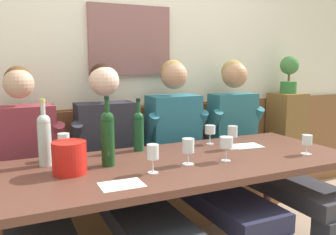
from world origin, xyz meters
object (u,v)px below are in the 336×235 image
object	(u,v)px
person_center_left_seat	(258,147)
ice_bucket	(69,158)
dining_table	(180,173)
wine_bottle_amber_mid	(139,129)
person_left_seat	(28,183)
wall_bench	(139,193)
person_center_right_seat	(194,154)
wine_glass_center_rear	(64,141)
wine_glass_near_bucket	(153,153)
wine_glass_mid_right	(307,141)
wine_glass_center_front	(226,143)
wine_glass_right_end	(233,132)
wine_bottle_green_tall	(44,138)
person_right_seat	(120,166)
potted_plant	(289,72)
wine_glass_left_end	(188,146)
wine_bottle_clear_water	(108,136)
wine_glass_mid_left	(210,130)

from	to	relation	value
person_center_left_seat	ice_bucket	xyz separation A→B (m)	(-1.51, -0.30, 0.17)
dining_table	wine_bottle_amber_mid	bearing A→B (deg)	111.92
person_left_seat	wall_bench	bearing A→B (deg)	24.66
person_center_right_seat	wine_glass_center_rear	world-z (taller)	person_center_right_seat
wine_glass_near_bucket	wine_glass_mid_right	bearing A→B (deg)	-3.27
wine_glass_center_front	wine_glass_right_end	bearing A→B (deg)	47.84
person_left_seat	wine_bottle_green_tall	xyz separation A→B (m)	(0.10, -0.08, 0.28)
person_right_seat	person_center_right_seat	distance (m)	0.56
wine_glass_center_rear	ice_bucket	bearing A→B (deg)	-93.86
person_center_left_seat	wine_glass_right_end	size ratio (longest dim) A/B	8.39
potted_plant	dining_table	bearing A→B (deg)	-154.32
person_center_left_seat	wine_bottle_green_tall	size ratio (longest dim) A/B	3.46
wine_glass_center_front	wine_glass_right_end	xyz separation A→B (m)	(0.21, 0.23, 0.01)
person_right_seat	potted_plant	size ratio (longest dim) A/B	3.73
person_center_right_seat	wine_glass_left_end	bearing A→B (deg)	-122.87
wine_glass_left_end	ice_bucket	bearing A→B (deg)	169.44
person_center_left_seat	wine_bottle_clear_water	xyz separation A→B (m)	(-1.28, -0.25, 0.25)
person_center_right_seat	wine_bottle_clear_water	distance (m)	0.80
wall_bench	wine_glass_mid_left	size ratio (longest dim) A/B	17.98
person_right_seat	wine_glass_right_end	bearing A→B (deg)	-17.38
dining_table	person_center_left_seat	world-z (taller)	person_center_left_seat
dining_table	wine_glass_left_end	distance (m)	0.20
wine_glass_near_bucket	ice_bucket	bearing A→B (deg)	155.41
wine_glass_mid_left	potted_plant	distance (m)	1.28
wine_bottle_green_tall	wine_glass_mid_right	size ratio (longest dim) A/B	3.03
wall_bench	person_right_seat	bearing A→B (deg)	-126.06
person_center_right_seat	wine_glass_right_end	xyz separation A→B (m)	(0.16, -0.25, 0.19)
wine_glass_right_end	wine_glass_mid_right	bearing A→B (deg)	-42.71
person_center_left_seat	wine_glass_right_end	distance (m)	0.51
wine_glass_center_front	wine_glass_near_bucket	bearing A→B (deg)	-176.39
wine_glass_right_end	wine_glass_left_end	xyz separation A→B (m)	(-0.45, -0.20, -0.01)
wall_bench	wine_glass_left_end	xyz separation A→B (m)	(0.01, -0.79, 0.55)
dining_table	person_center_left_seat	xyz separation A→B (m)	(0.87, 0.33, -0.01)
person_center_left_seat	wine_bottle_green_tall	world-z (taller)	person_center_left_seat
ice_bucket	wine_glass_left_end	world-z (taller)	ice_bucket
wine_glass_mid_left	dining_table	bearing A→B (deg)	-143.21
person_center_left_seat	wine_bottle_clear_water	size ratio (longest dim) A/B	3.32
wine_glass_center_front	wine_glass_mid_right	distance (m)	0.56
wine_glass_center_rear	wine_glass_right_end	xyz separation A→B (m)	(1.07, -0.22, -0.00)
wine_glass_left_end	wine_glass_center_rear	bearing A→B (deg)	146.03
person_center_right_seat	potted_plant	distance (m)	1.41
person_left_seat	wine_bottle_green_tall	distance (m)	0.30
ice_bucket	wine_glass_center_front	bearing A→B (deg)	-9.79
wine_bottle_amber_mid	potted_plant	world-z (taller)	potted_plant
ice_bucket	wine_glass_center_rear	xyz separation A→B (m)	(0.02, 0.30, 0.03)
person_left_seat	person_right_seat	world-z (taller)	person_right_seat
person_left_seat	wine_glass_center_front	distance (m)	1.19
wine_glass_mid_left	person_left_seat	bearing A→B (deg)	178.82
wall_bench	wine_glass_left_end	bearing A→B (deg)	-89.59
person_left_seat	wine_bottle_clear_water	size ratio (longest dim) A/B	3.25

